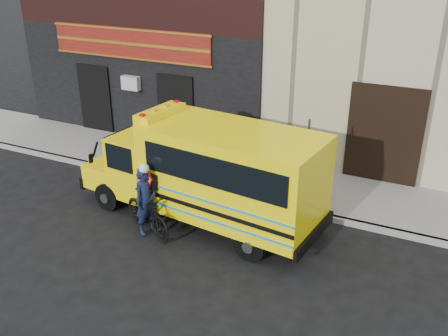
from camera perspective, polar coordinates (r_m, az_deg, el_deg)
The scene contains 7 objects.
ground at distance 12.92m, azimuth -5.22°, elevation -8.08°, with size 120.00×120.00×0.00m, color black.
curb at distance 14.86m, azimuth -0.14°, elevation -3.01°, with size 40.00×0.20×0.15m, color gray.
sidewalk at distance 16.09m, azimuth 2.18°, elevation -0.79°, with size 40.00×3.00×0.15m, color slate.
school_bus at distance 12.92m, azimuth -1.56°, elevation -0.35°, with size 7.10×2.91×2.92m.
sign_pole at distance 13.22m, azimuth 9.36°, elevation 0.27°, with size 0.06×0.25×2.86m.
bicycle at distance 12.99m, azimuth -8.80°, elevation -5.10°, with size 0.55×1.95×1.17m, color black.
cyclist at distance 12.80m, azimuth -8.85°, elevation -3.90°, with size 0.66×0.44×1.82m, color #101732.
Camera 1 is at (5.75, -9.28, 6.92)m, focal length 40.00 mm.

